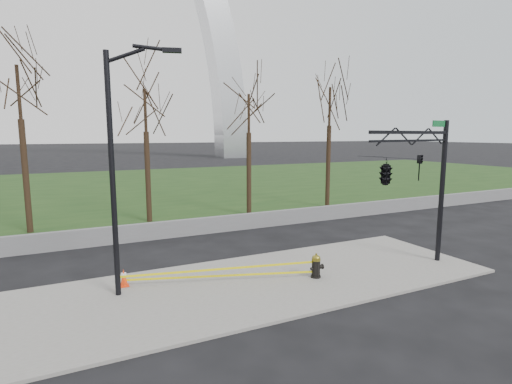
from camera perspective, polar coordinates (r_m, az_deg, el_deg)
name	(u,v)px	position (r m, az deg, el deg)	size (l,w,h in m)	color
ground	(258,284)	(14.90, 0.33, -13.09)	(500.00, 500.00, 0.00)	black
sidewalk	(258,283)	(14.88, 0.33, -12.91)	(18.00, 6.00, 0.10)	slate
grass_strip	(130,187)	(43.22, -17.62, 0.70)	(120.00, 40.00, 0.06)	#193513
guardrail	(193,227)	(21.92, -9.03, -4.96)	(60.00, 0.30, 0.90)	#59595B
tree_row	(89,144)	(24.48, -22.86, 6.31)	(36.50, 4.00, 9.74)	black
fire_hydrant	(316,266)	(15.32, 8.65, -10.49)	(0.57, 0.38, 0.93)	black
traffic_cone	(124,278)	(15.09, -18.44, -11.59)	(0.32, 0.32, 0.62)	#F6370C
street_light	(119,158)	(13.49, -19.09, 4.70)	(2.33, 0.86, 8.21)	black
traffic_signal_mast	(398,170)	(15.38, 19.76, 3.01)	(5.01, 2.54, 6.00)	black
caution_tape	(223,272)	(14.60, -4.81, -11.42)	(6.89, 2.25, 0.47)	yellow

